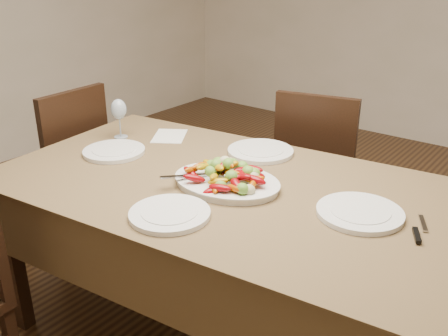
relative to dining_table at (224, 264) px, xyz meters
name	(u,v)px	position (x,y,z in m)	size (l,w,h in m)	color
floor	(206,299)	(-0.23, 0.14, -0.38)	(6.00, 6.00, 0.00)	#3B2412
dining_table	(224,264)	(0.00, 0.00, 0.00)	(1.84, 1.04, 0.76)	brown
chair_far	(320,170)	(-0.05, 0.95, 0.10)	(0.42, 0.42, 0.95)	black
chair_left	(58,169)	(-1.23, 0.06, 0.10)	(0.42, 0.42, 0.95)	black
serving_platter	(227,183)	(0.03, -0.02, 0.39)	(0.42, 0.31, 0.02)	white
roasted_vegetables	(227,170)	(0.03, -0.02, 0.45)	(0.34, 0.23, 0.09)	maroon
serving_spoon	(207,174)	(-0.03, -0.06, 0.43)	(0.28, 0.06, 0.03)	#9EA0A8
plate_left	(114,151)	(-0.59, -0.05, 0.39)	(0.28, 0.28, 0.02)	white
plate_right	(360,213)	(0.53, 0.07, 0.39)	(0.30, 0.30, 0.02)	white
plate_far	(260,151)	(-0.06, 0.35, 0.39)	(0.30, 0.30, 0.02)	white
plate_near	(170,214)	(0.02, -0.33, 0.39)	(0.28, 0.28, 0.02)	white
wine_glass	(119,118)	(-0.72, 0.11, 0.48)	(0.08, 0.08, 0.20)	#8C99A5
menu_card	(170,136)	(-0.55, 0.27, 0.38)	(0.15, 0.21, 0.00)	silver
table_knife	(419,230)	(0.73, 0.08, 0.38)	(0.02, 0.20, 0.01)	#9EA0A8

